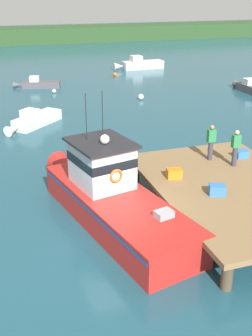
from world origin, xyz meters
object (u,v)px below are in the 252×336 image
moored_boat_far_right (139,64)px  moored_boat_near_channel (251,88)px  mooring_buoy_channel_marker (115,74)px  crate_single_far (241,154)px  deckhand_further_back (211,142)px  main_fishing_boat (110,195)px  crate_single_by_cleat (217,190)px  mooring_buoy_outer (54,91)px  moored_boat_outer_mooring (34,120)px  deckhand_by_the_boat (236,147)px  crate_stack_mid_dock (174,173)px  moored_boat_far_left (38,84)px  mooring_buoy_spare_mooring (141,97)px

moored_boat_far_right → moored_boat_near_channel: moored_boat_far_right is taller
moored_boat_near_channel → mooring_buoy_channel_marker: bearing=130.4°
crate_single_far → mooring_buoy_channel_marker: (1.89, 26.42, -1.17)m
deckhand_further_back → main_fishing_boat: bearing=-162.4°
crate_single_far → crate_single_by_cleat: crate_single_by_cleat is taller
crate_single_by_cleat → mooring_buoy_channel_marker: size_ratio=1.53×
mooring_buoy_outer → moored_boat_near_channel: bearing=-17.4°
deckhand_further_back → moored_boat_near_channel: size_ratio=0.36×
moored_boat_outer_mooring → moored_boat_near_channel: moored_boat_outer_mooring is taller
moored_boat_near_channel → crate_single_far: bearing=-125.0°
deckhand_by_the_boat → crate_stack_mid_dock: bearing=-173.5°
main_fishing_boat → mooring_buoy_outer: 22.31m
mooring_buoy_outer → crate_stack_mid_dock: bearing=-86.2°
crate_single_far → deckhand_by_the_boat: bearing=-138.0°
crate_single_far → mooring_buoy_outer: (-5.30, 20.82, -1.20)m
crate_single_far → mooring_buoy_channel_marker: crate_single_far is taller
crate_single_far → mooring_buoy_outer: crate_single_far is taller
crate_single_by_cleat → moored_boat_far_left: 26.58m
deckhand_by_the_boat → moored_boat_far_right: (6.65, 30.57, -1.55)m
main_fishing_boat → crate_single_far: 6.84m
deckhand_further_back → mooring_buoy_channel_marker: (3.39, 26.21, -1.86)m
mooring_buoy_spare_mooring → moored_boat_far_left: bearing=136.3°
deckhand_by_the_boat → main_fishing_boat: bearing=-173.4°
mooring_buoy_outer → mooring_buoy_spare_mooring: 7.82m
moored_boat_near_channel → mooring_buoy_spare_mooring: bearing=176.9°
main_fishing_boat → mooring_buoy_channel_marker: 29.15m
crate_single_by_cleat → mooring_buoy_spare_mooring: (3.99, 19.27, -1.16)m
crate_single_far → moored_boat_far_left: crate_single_far is taller
mooring_buoy_spare_mooring → moored_boat_near_channel: bearing=-3.1°
main_fishing_boat → moored_boat_far_right: main_fishing_boat is taller
mooring_buoy_outer → main_fishing_boat: bearing=-93.5°
moored_boat_far_right → moored_boat_near_channel: size_ratio=1.28×
crate_stack_mid_dock → main_fishing_boat: bearing=-173.3°
main_fishing_boat → crate_stack_mid_dock: bearing=6.7°
crate_single_by_cleat → deckhand_further_back: bearing=65.9°
crate_stack_mid_dock → deckhand_by_the_boat: size_ratio=0.37×
deckhand_further_back → moored_boat_near_channel: deckhand_further_back is taller
mooring_buoy_outer → moored_boat_far_right: bearing=39.0°
crate_single_far → moored_boat_far_right: 30.38m
moored_boat_near_channel → mooring_buoy_channel_marker: (-9.11, 10.71, -0.20)m
moored_boat_far_right → moored_boat_far_left: (-12.15, -6.49, -0.14)m
main_fishing_boat → deckhand_further_back: size_ratio=6.11×
deckhand_further_back → crate_stack_mid_dock: bearing=-150.8°
crate_stack_mid_dock → moored_boat_far_left: size_ratio=0.14×
crate_single_by_cleat → moored_boat_far_left: bearing=97.4°
moored_boat_far_left → moored_boat_near_channel: bearing=-23.7°
crate_single_by_cleat → deckhand_by_the_boat: 3.16m
moored_boat_near_channel → moored_boat_far_left: bearing=156.3°
deckhand_by_the_boat → moored_boat_outer_mooring: size_ratio=0.40×
crate_single_far → deckhand_by_the_boat: size_ratio=0.37×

